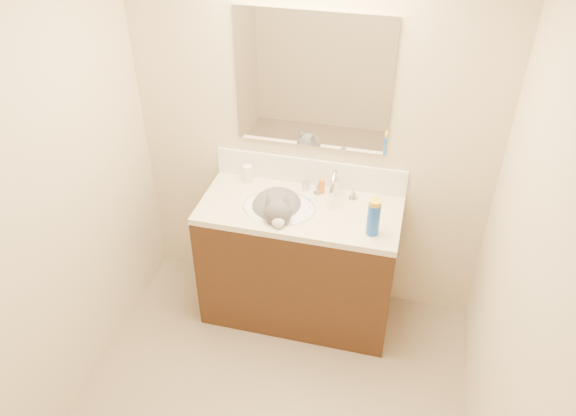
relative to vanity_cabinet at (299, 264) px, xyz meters
The scene contains 16 objects.
room_shell 1.45m from the vanity_cabinet, 90.00° to the right, with size 2.24×2.54×2.52m.
vanity_cabinet is the anchor object (origin of this frame).
counter_slab 0.43m from the vanity_cabinet, ahead, with size 1.20×0.55×0.04m, color beige.
basin 0.40m from the vanity_cabinet, 165.96° to the right, with size 0.45×0.36×0.14m, color white.
faucet 0.58m from the vanity_cabinet, 37.29° to the left, with size 0.28×0.20×0.21m.
cat 0.45m from the vanity_cabinet, 166.86° to the right, with size 0.43×0.47×0.34m.
backsplash 0.60m from the vanity_cabinet, 90.00° to the left, with size 1.20×0.02×0.18m, color white.
mirror 1.16m from the vanity_cabinet, 90.00° to the left, with size 0.90×0.02×0.80m, color white.
pill_bottle 0.67m from the vanity_cabinet, 152.69° to the left, with size 0.06×0.06×0.11m, color white.
pill_label 0.66m from the vanity_cabinet, 152.69° to the left, with size 0.06×0.06×0.04m, color orange.
silver_jar 0.52m from the vanity_cabinet, 92.85° to the left, with size 0.05×0.05×0.05m, color #B7B7BC.
amber_bottle 0.54m from the vanity_cabinet, 63.56° to the left, with size 0.04×0.04×0.09m, color orange.
toothbrush 0.46m from the vanity_cabinet, 59.30° to the left, with size 0.02×0.15×0.01m, color white.
toothbrush_head 0.47m from the vanity_cabinet, 59.30° to the left, with size 0.02×0.03×0.02m, color #5B98C3.
spray_can 0.72m from the vanity_cabinet, 17.43° to the right, with size 0.07×0.07×0.19m, color blue.
spray_cap 0.80m from the vanity_cabinet, 17.43° to the right, with size 0.07×0.07×0.04m, color gold.
Camera 1 is at (0.60, -1.67, 2.80)m, focal length 35.00 mm.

